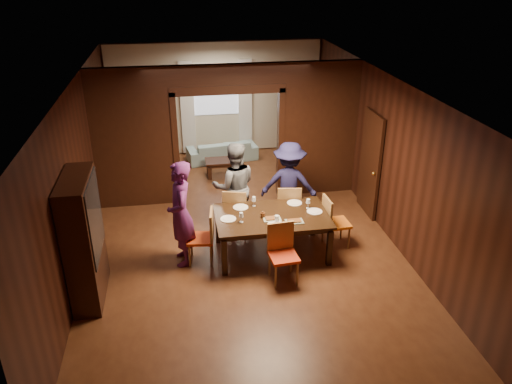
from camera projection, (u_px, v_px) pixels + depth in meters
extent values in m
plane|color=#4E2715|center=(240.00, 234.00, 9.53)|extent=(9.00, 9.00, 0.00)
cube|color=silver|center=(238.00, 82.00, 8.28)|extent=(5.50, 9.00, 0.02)
cube|color=black|center=(216.00, 99.00, 12.91)|extent=(5.50, 0.02, 2.90)
cube|color=black|center=(79.00, 173.00, 8.50)|extent=(0.02, 9.00, 2.90)
cube|color=black|center=(385.00, 154.00, 9.31)|extent=(0.02, 9.00, 2.90)
cube|color=black|center=(135.00, 151.00, 10.16)|extent=(1.65, 0.15, 2.40)
cube|color=black|center=(318.00, 141.00, 10.72)|extent=(1.65, 0.15, 2.40)
cube|color=black|center=(227.00, 77.00, 9.81)|extent=(5.50, 0.15, 0.50)
cube|color=beige|center=(216.00, 99.00, 12.89)|extent=(5.40, 0.04, 2.85)
imported|color=#5A1E5A|center=(181.00, 214.00, 8.29)|extent=(0.49, 0.70, 1.84)
imported|color=#5C5E64|center=(234.00, 187.00, 9.37)|extent=(0.86, 0.67, 1.75)
imported|color=#1A183D|center=(289.00, 184.00, 9.56)|extent=(1.23, 0.92, 1.68)
imported|color=#94BCC2|center=(222.00, 150.00, 12.86)|extent=(1.85, 0.95, 0.52)
imported|color=black|center=(276.00, 209.00, 8.71)|extent=(0.31, 0.31, 0.08)
cube|color=black|center=(272.00, 234.00, 8.75)|extent=(1.95, 1.21, 0.76)
cube|color=black|center=(222.00, 168.00, 11.95)|extent=(0.80, 0.50, 0.40)
cube|color=black|center=(84.00, 240.00, 7.39)|extent=(0.40, 1.20, 2.00)
cube|color=black|center=(370.00, 164.00, 9.92)|extent=(0.06, 0.90, 2.10)
cube|color=silver|center=(216.00, 90.00, 12.75)|extent=(1.20, 0.03, 1.30)
cube|color=white|center=(188.00, 108.00, 12.80)|extent=(0.35, 0.06, 2.40)
cube|color=white|center=(245.00, 106.00, 13.02)|extent=(0.35, 0.06, 2.40)
cylinder|color=silver|center=(228.00, 219.00, 8.46)|extent=(0.27, 0.27, 0.01)
cylinder|color=silver|center=(241.00, 207.00, 8.85)|extent=(0.27, 0.27, 0.01)
cylinder|color=silver|center=(294.00, 203.00, 9.00)|extent=(0.27, 0.27, 0.01)
cylinder|color=silver|center=(315.00, 211.00, 8.71)|extent=(0.27, 0.27, 0.01)
cylinder|color=white|center=(276.00, 224.00, 8.29)|extent=(0.27, 0.27, 0.01)
cube|color=gray|center=(272.00, 218.00, 8.45)|extent=(0.30, 0.20, 0.04)
cube|color=gray|center=(294.00, 221.00, 8.37)|extent=(0.30, 0.20, 0.04)
cylinder|color=white|center=(277.00, 219.00, 8.31)|extent=(0.07, 0.07, 0.14)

